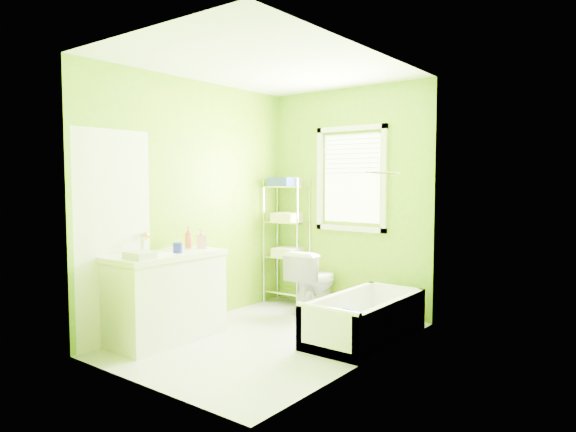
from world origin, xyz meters
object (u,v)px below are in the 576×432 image
Objects in this scene: toilet at (313,281)px; vanity at (166,294)px; wire_shelf_unit at (288,227)px; bathtub at (363,325)px.

vanity reaches higher than toilet.
wire_shelf_unit reaches higher than vanity.
vanity is 0.71× the size of wire_shelf_unit.
vanity is (-1.51, -1.16, 0.30)m from bathtub.
toilet is 0.46× the size of wire_shelf_unit.
bathtub is 1.85m from wire_shelf_unit.
toilet is 0.79m from wire_shelf_unit.
vanity reaches higher than bathtub.
vanity is at bearing 69.28° from toilet.
toilet is (-0.99, 0.58, 0.22)m from bathtub.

